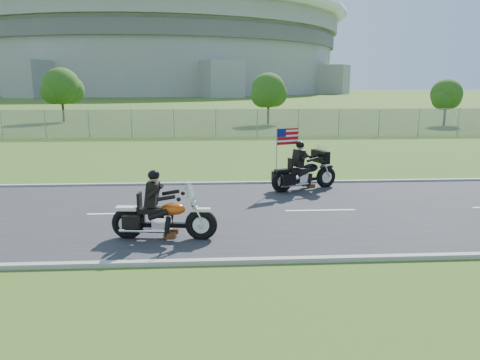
{
  "coord_description": "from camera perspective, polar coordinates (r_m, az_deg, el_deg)",
  "views": [
    {
      "loc": [
        0.66,
        -13.78,
        3.96
      ],
      "look_at": [
        1.51,
        0.0,
        1.03
      ],
      "focal_mm": 35.0,
      "sensor_mm": 36.0,
      "label": 1
    }
  ],
  "objects": [
    {
      "name": "curb_south",
      "position": [
        10.51,
        -6.99,
        -9.97
      ],
      "size": [
        120.0,
        0.18,
        0.12
      ],
      "primitive_type": "cube",
      "color": "#9E9B93",
      "rests_on": "ground"
    },
    {
      "name": "motorcycle_lead",
      "position": [
        12.0,
        -9.45,
        -4.6
      ],
      "size": [
        2.71,
        0.83,
        1.82
      ],
      "rotation": [
        0.0,
        0.0,
        -0.11
      ],
      "color": "black",
      "rests_on": "ground"
    },
    {
      "name": "tree_fence_near",
      "position": [
        44.16,
        3.53,
        10.65
      ],
      "size": [
        3.52,
        3.28,
        4.75
      ],
      "color": "#382316",
      "rests_on": "ground"
    },
    {
      "name": "fence",
      "position": [
        34.38,
        -13.09,
        6.71
      ],
      "size": [
        60.0,
        0.03,
        2.0
      ],
      "primitive_type": "cube",
      "color": "gray",
      "rests_on": "ground"
    },
    {
      "name": "stadium",
      "position": [
        185.31,
        -10.3,
        15.36
      ],
      "size": [
        140.4,
        140.4,
        29.2
      ],
      "color": "#A3A099",
      "rests_on": "ground"
    },
    {
      "name": "tree_fence_far",
      "position": [
        46.98,
        23.87,
        9.34
      ],
      "size": [
        3.08,
        2.87,
        4.2
      ],
      "color": "#382316",
      "rests_on": "ground"
    },
    {
      "name": "tree_fence_mid",
      "position": [
        50.01,
        -20.88,
        10.43
      ],
      "size": [
        3.96,
        3.69,
        5.3
      ],
      "color": "#382316",
      "rests_on": "ground"
    },
    {
      "name": "road",
      "position": [
        14.35,
        -6.05,
        -4.04
      ],
      "size": [
        120.0,
        8.0,
        0.04
      ],
      "primitive_type": "cube",
      "color": "#28282B",
      "rests_on": "ground"
    },
    {
      "name": "curb_north",
      "position": [
        18.27,
        -5.52,
        -0.46
      ],
      "size": [
        120.0,
        0.18,
        0.12
      ],
      "primitive_type": "cube",
      "color": "#9E9B93",
      "rests_on": "ground"
    },
    {
      "name": "motorcycle_follow",
      "position": [
        17.34,
        7.85,
        0.76
      ],
      "size": [
        2.62,
        1.4,
        2.29
      ],
      "rotation": [
        0.0,
        0.0,
        0.38
      ],
      "color": "black",
      "rests_on": "ground"
    },
    {
      "name": "ground",
      "position": [
        14.35,
        -6.05,
        -4.12
      ],
      "size": [
        420.0,
        420.0,
        0.0
      ],
      "primitive_type": "plane",
      "color": "#304A17",
      "rests_on": "ground"
    }
  ]
}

